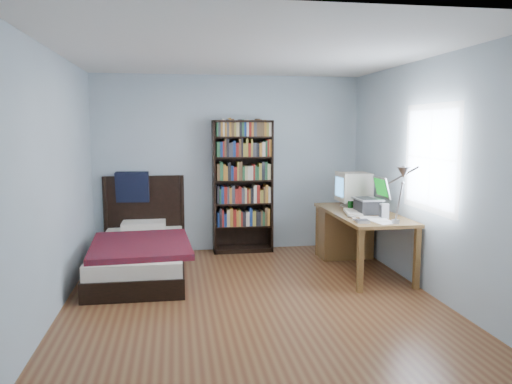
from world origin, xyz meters
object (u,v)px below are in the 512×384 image
(laptop, at_px, (369,203))
(bed, at_px, (141,251))
(crt_monitor, at_px, (353,187))
(speaker, at_px, (384,211))
(soda_can, at_px, (350,206))
(bookshelf, at_px, (243,186))
(desk, at_px, (349,229))
(keyboard, at_px, (353,213))
(desk_lamp, at_px, (403,179))

(laptop, relative_size, bed, 0.21)
(crt_monitor, height_order, speaker, crt_monitor)
(soda_can, height_order, bookshelf, bookshelf)
(speaker, bearing_deg, desk, 98.54)
(speaker, relative_size, bookshelf, 0.09)
(desk, bearing_deg, keyboard, -105.25)
(soda_can, distance_m, bookshelf, 1.60)
(laptop, bearing_deg, desk_lamp, -94.75)
(laptop, bearing_deg, desk, 95.27)
(bed, bearing_deg, desk_lamp, -29.59)
(soda_can, xyz_separation_m, bed, (-2.62, 0.20, -0.54))
(crt_monitor, relative_size, laptop, 1.02)
(keyboard, bearing_deg, soda_can, 88.92)
(desk_lamp, xyz_separation_m, bed, (-2.67, 1.52, -1.01))
(bookshelf, bearing_deg, desk_lamp, -60.93)
(speaker, bearing_deg, bookshelf, 133.93)
(speaker, distance_m, bookshelf, 2.15)
(crt_monitor, bearing_deg, desk, 135.88)
(bookshelf, bearing_deg, bed, -149.60)
(laptop, distance_m, bookshelf, 1.87)
(keyboard, bearing_deg, desk, 86.71)
(desk, relative_size, laptop, 3.81)
(bed, bearing_deg, soda_can, -4.30)
(speaker, distance_m, soda_can, 0.62)
(desk_lamp, xyz_separation_m, keyboard, (-0.11, 1.07, -0.52))
(keyboard, bearing_deg, speaker, -41.83)
(desk, xyz_separation_m, keyboard, (-0.15, -0.55, 0.33))
(crt_monitor, xyz_separation_m, bookshelf, (-1.37, 0.74, -0.05))
(speaker, xyz_separation_m, bookshelf, (-1.43, 1.60, 0.12))
(keyboard, distance_m, speaker, 0.43)
(desk, bearing_deg, desk_lamp, -91.34)
(desk, bearing_deg, bookshelf, 151.94)
(soda_can, bearing_deg, desk_lamp, -87.69)
(soda_can, bearing_deg, crt_monitor, 64.10)
(keyboard, distance_m, bed, 2.65)
(desk, xyz_separation_m, speaker, (0.10, -0.89, 0.40))
(bed, bearing_deg, speaker, -15.70)
(speaker, xyz_separation_m, bed, (-2.81, 0.79, -0.56))
(bookshelf, bearing_deg, keyboard, -46.79)
(speaker, bearing_deg, soda_can, 110.01)
(keyboard, height_order, bookshelf, bookshelf)
(bookshelf, relative_size, bed, 0.87)
(keyboard, xyz_separation_m, soda_can, (0.06, 0.25, 0.05))
(desk_lamp, relative_size, speaker, 3.88)
(bookshelf, bearing_deg, speaker, -48.16)
(speaker, bearing_deg, crt_monitor, 96.41)
(crt_monitor, distance_m, desk_lamp, 1.61)
(bookshelf, bearing_deg, soda_can, -39.06)
(laptop, xyz_separation_m, bed, (-2.76, 0.45, -0.60))
(soda_can, bearing_deg, bed, 175.70)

